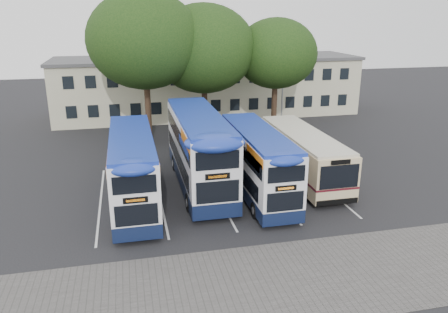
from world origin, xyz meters
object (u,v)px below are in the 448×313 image
at_px(lamp_post, 283,74).
at_px(tree_mid, 204,49).
at_px(tree_left, 144,40).
at_px(bus_dd_mid, 199,147).
at_px(tree_right, 276,54).
at_px(bus_dd_left, 133,167).
at_px(bus_single, 302,152).
at_px(bus_dd_right, 257,160).

bearing_deg(lamp_post, tree_mid, -166.34).
height_order(tree_left, bus_dd_mid, tree_left).
height_order(lamp_post, tree_right, tree_right).
distance_m(bus_dd_left, bus_single, 11.39).
bearing_deg(bus_dd_left, bus_dd_mid, 25.78).
xyz_separation_m(bus_dd_left, bus_dd_mid, (4.19, 2.02, 0.29)).
relative_size(tree_mid, bus_single, 1.09).
relative_size(lamp_post, tree_right, 0.88).
bearing_deg(bus_dd_mid, bus_dd_left, -154.22).
height_order(bus_dd_mid, bus_single, bus_dd_mid).
height_order(tree_right, bus_dd_mid, tree_right).
relative_size(tree_right, bus_dd_right, 1.06).
xyz_separation_m(lamp_post, bus_single, (-3.55, -13.69, -3.29)).
bearing_deg(tree_left, tree_right, 4.11).
relative_size(tree_mid, bus_dd_mid, 1.02).
distance_m(tree_left, tree_right, 11.59).
height_order(bus_dd_right, bus_single, bus_dd_right).
distance_m(lamp_post, tree_mid, 8.69).
xyz_separation_m(bus_dd_mid, bus_single, (7.00, 0.00, -0.82)).
distance_m(tree_right, bus_dd_right, 15.59).
bearing_deg(bus_single, bus_dd_mid, -179.97).
bearing_deg(tree_right, bus_dd_left, -134.31).
distance_m(bus_dd_right, bus_single, 4.41).
xyz_separation_m(tree_mid, bus_dd_left, (-6.70, -13.76, -5.42)).
relative_size(lamp_post, bus_single, 0.85).
bearing_deg(bus_dd_mid, tree_left, 103.47).
relative_size(lamp_post, bus_dd_right, 0.93).
bearing_deg(bus_single, bus_dd_right, -150.24).
bearing_deg(bus_single, tree_mid, 110.96).
bearing_deg(tree_mid, bus_single, -69.04).
relative_size(tree_right, bus_single, 0.98).
relative_size(tree_left, bus_dd_right, 1.28).
xyz_separation_m(bus_dd_right, bus_single, (3.81, 2.18, -0.45)).
relative_size(bus_dd_left, bus_dd_right, 1.04).
bearing_deg(tree_right, bus_dd_right, -112.90).
bearing_deg(bus_dd_left, tree_right, 45.69).
distance_m(lamp_post, bus_dd_left, 21.72).
xyz_separation_m(tree_mid, tree_right, (6.44, -0.31, -0.50)).
bearing_deg(tree_left, bus_single, -48.01).
bearing_deg(lamp_post, bus_single, -104.52).
xyz_separation_m(tree_right, bus_single, (-1.94, -11.43, -5.44)).
height_order(tree_left, bus_single, tree_left).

